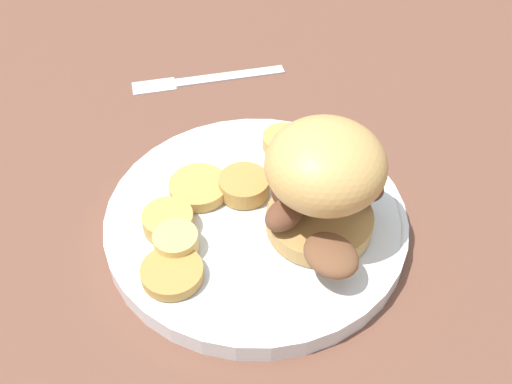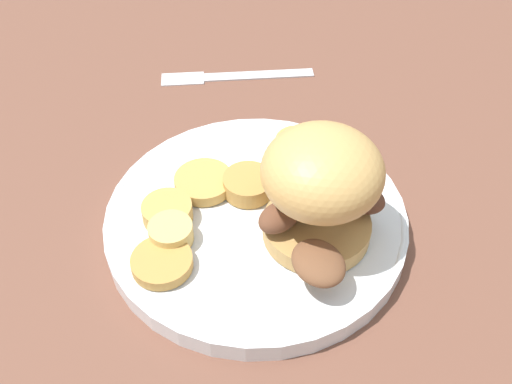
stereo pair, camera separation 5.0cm
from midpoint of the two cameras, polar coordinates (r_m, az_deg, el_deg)
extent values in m
plane|color=brown|center=(0.53, 2.68, -3.56)|extent=(4.00, 4.00, 0.00)
cylinder|color=white|center=(0.53, 2.72, -2.88)|extent=(0.26, 0.26, 0.02)
torus|color=white|center=(0.52, 2.75, -2.30)|extent=(0.26, 0.26, 0.01)
cylinder|color=tan|center=(0.50, 8.59, -3.58)|extent=(0.09, 0.09, 0.02)
ellipsoid|color=brown|center=(0.48, 5.26, -2.54)|extent=(0.04, 0.05, 0.02)
ellipsoid|color=#4C281E|center=(0.49, 6.39, -0.77)|extent=(0.05, 0.04, 0.02)
ellipsoid|color=brown|center=(0.46, 9.12, -6.85)|extent=(0.06, 0.06, 0.02)
ellipsoid|color=#4C281E|center=(0.51, 7.72, 0.73)|extent=(0.06, 0.07, 0.01)
ellipsoid|color=#563323|center=(0.50, 13.10, -0.86)|extent=(0.04, 0.03, 0.02)
ellipsoid|color=tan|center=(0.46, 9.45, 1.69)|extent=(0.09, 0.09, 0.06)
cylinder|color=tan|center=(0.54, -2.36, 0.83)|extent=(0.05, 0.05, 0.01)
cylinder|color=tan|center=(0.51, -5.69, -2.04)|extent=(0.04, 0.04, 0.02)
cylinder|color=#BC8942|center=(0.48, -6.00, -6.84)|extent=(0.05, 0.05, 0.01)
cylinder|color=tan|center=(0.58, 6.08, 4.50)|extent=(0.04, 0.04, 0.01)
cylinder|color=#BC8942|center=(0.53, 1.95, 0.58)|extent=(0.05, 0.05, 0.02)
cylinder|color=#DBB766|center=(0.49, -5.25, -4.04)|extent=(0.04, 0.04, 0.02)
cube|color=silver|center=(0.71, 2.32, 11.04)|extent=(0.12, 0.08, 0.00)
cube|color=silver|center=(0.71, -4.96, 10.64)|extent=(0.05, 0.05, 0.00)
camera|label=1|loc=(0.03, -87.13, 2.91)|focal=42.00mm
camera|label=2|loc=(0.03, 92.87, -2.91)|focal=42.00mm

